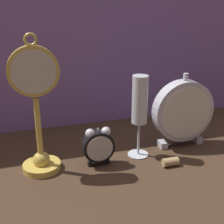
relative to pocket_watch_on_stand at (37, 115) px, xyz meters
The scene contains 7 objects.
ground_plane 0.25m from the pocket_watch_on_stand, 17.29° to the right, with size 4.00×4.00×0.00m, color #422D1E.
fabric_backdrop_drape 0.36m from the pocket_watch_on_stand, 54.37° to the left, with size 1.51×0.01×0.61m, color #8460A8.
pocket_watch_on_stand is the anchor object (origin of this frame).
alarm_clock_twin_bell 0.17m from the pocket_watch_on_stand, ahead, with size 0.08×0.03×0.10m.
mantel_clock_silver 0.40m from the pocket_watch_on_stand, ahead, with size 0.18×0.04×0.21m.
champagne_flute 0.26m from the pocket_watch_on_stand, ahead, with size 0.06×0.06×0.22m.
wine_cork 0.35m from the pocket_watch_on_stand, 14.02° to the right, with size 0.02×0.02×0.04m, color tan.
Camera 1 is at (-0.22, -0.65, 0.41)m, focal length 50.00 mm.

